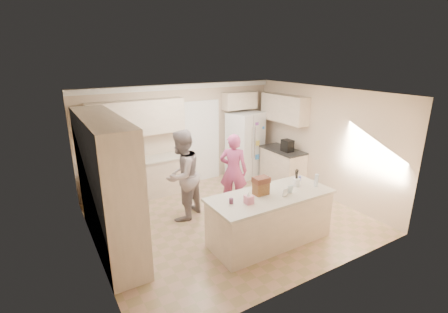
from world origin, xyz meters
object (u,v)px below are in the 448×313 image
teen_girl (233,171)px  utensil_crock (297,182)px  refrigerator (245,145)px  dollhouse_body (261,188)px  teen_boy (182,175)px  coffee_maker (287,146)px  tissue_box (249,200)px  island_base (270,219)px

teen_girl → utensil_crock: bearing=146.6°
refrigerator → dollhouse_body: (-1.68, -2.92, 0.14)m
utensil_crock → teen_boy: 2.28m
dollhouse_body → teen_girl: bearing=76.3°
dollhouse_body → teen_boy: bearing=118.4°
coffee_maker → teen_boy: teen_boy is taller
refrigerator → teen_boy: 2.87m
refrigerator → teen_girl: bearing=-147.6°
refrigerator → utensil_crock: 3.10m
utensil_crock → tissue_box: size_ratio=1.07×
refrigerator → tissue_box: size_ratio=12.86×
tissue_box → utensil_crock: bearing=7.1°
tissue_box → island_base: bearing=10.3°
tissue_box → dollhouse_body: 0.45m
tissue_box → dollhouse_body: bearing=26.6°
tissue_box → teen_girl: 1.83m
utensil_crock → island_base: bearing=-175.6°
teen_girl → island_base: bearing=122.6°
dollhouse_body → refrigerator: bearing=60.2°
coffee_maker → utensil_crock: 2.32m
utensil_crock → dollhouse_body: size_ratio=0.58×
refrigerator → coffee_maker: refrigerator is taller
island_base → teen_boy: (-0.98, 1.64, 0.50)m
tissue_box → dollhouse_body: dollhouse_body is taller
dollhouse_body → teen_boy: teen_boy is taller
refrigerator → teen_girl: refrigerator is taller
island_base → tissue_box: 0.79m
island_base → tissue_box: tissue_box is taller
utensil_crock → dollhouse_body: bearing=176.4°
refrigerator → coffee_maker: 1.25m
tissue_box → teen_boy: 1.79m
island_base → coffee_maker: bearing=42.8°
coffee_maker → teen_boy: 3.05m
teen_boy → teen_girl: teen_boy is taller
tissue_box → dollhouse_body: (0.40, 0.20, 0.04)m
coffee_maker → tissue_box: bearing=-142.4°
coffee_maker → dollhouse_body: bearing=-140.7°
coffee_maker → island_base: bearing=-137.2°
coffee_maker → tissue_box: coffee_maker is taller
utensil_crock → dollhouse_body: dollhouse_body is taller
refrigerator → dollhouse_body: size_ratio=6.92×
coffee_maker → island_base: (-2.05, -1.90, -0.63)m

